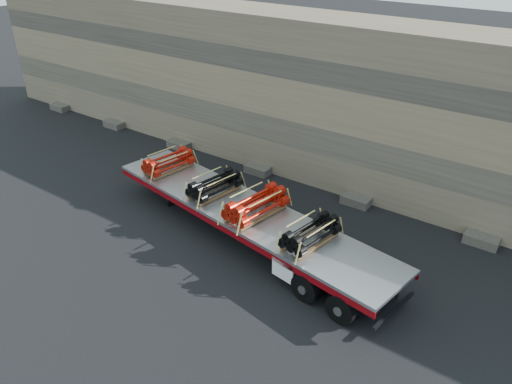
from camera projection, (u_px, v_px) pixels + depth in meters
ground at (251, 240)px, 18.50m from camera, size 120.00×120.00×0.00m
rock_wall at (339, 103)px, 21.44m from camera, size 44.00×3.00×7.00m
trailer at (245, 224)px, 18.32m from camera, size 12.76×4.40×1.25m
bundle_front at (169, 162)px, 20.64m from camera, size 1.33×2.17×0.72m
bundle_midfront at (215, 185)px, 18.86m from camera, size 1.34×2.18×0.72m
bundle_midrear at (256, 205)px, 17.49m from camera, size 1.50×2.45×0.81m
bundle_rear at (310, 234)px, 16.00m from camera, size 1.33×2.17×0.72m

